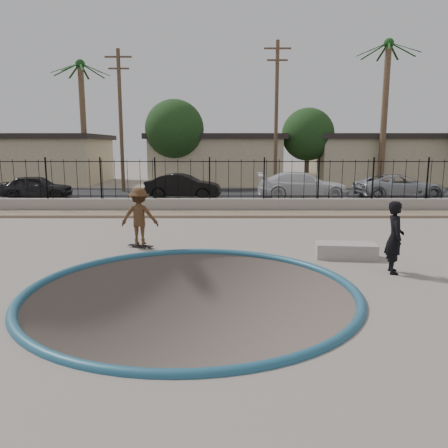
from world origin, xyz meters
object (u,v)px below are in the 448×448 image
Objects in this scene: car_b at (183,186)px; car_c at (303,185)px; concrete_ledge at (346,250)px; skateboard at (141,246)px; videographer at (395,237)px; skater at (140,220)px; car_d at (400,186)px; car_a at (36,187)px.

car_c is (6.81, 0.00, 0.05)m from car_b.
concrete_ledge is 14.37m from car_b.
concrete_ledge is at bearing 9.40° from skateboard.
videographer is 15.96m from car_b.
skater is 0.33× the size of car_c.
concrete_ledge is 13.25m from car_c.
car_c is 1.04× the size of car_d.
concrete_ledge is at bearing 177.15° from car_c.
car_a is (-14.77, 14.61, -0.17)m from videographer.
car_b reaches higher than skateboard.
car_a is 0.78× the size of car_d.
car_d is (6.65, 13.19, 0.53)m from concrete_ledge.
car_c is at bearing -118.56° from skater.
car_d is at bearing -134.54° from skater.
skater is 17.32m from car_d.
skateboard is 17.33m from car_d.
car_d is at bearing 63.22° from concrete_ledge.
skater is 14.53m from car_a.
car_b is (-6.42, 14.61, -0.13)m from videographer.
car_b is 0.82× the size of car_c.
car_a is at bearing -54.08° from skater.
skater is at bearing 168.51° from concrete_ledge.
skateboard is at bearing 77.08° from videographer.
videographer reaches higher than skateboard.
skater is at bearing 128.98° from car_d.
car_a is at bearing 145.20° from skateboard.
car_c is (1.14, 13.19, 0.59)m from concrete_ledge.
car_c is at bearing 7.21° from videographer.
skater is at bearing 155.88° from skateboard.
skateboard is 13.90m from car_c.
concrete_ledge is at bearing -138.01° from car_a.
skater reaches higher than concrete_ledge.
videographer reaches higher than skater.
skateboard is at bearing -176.13° from car_b.
skateboard is 12.02m from car_b.
concrete_ledge is at bearing 36.19° from videographer.
car_b is 6.81m from car_c.
car_b is (0.16, 12.00, 0.68)m from skateboard.
skateboard is (0.00, -0.00, -0.80)m from skater.
car_c reaches higher than concrete_ledge.
car_d is at bearing -85.37° from car_b.
car_b is (0.16, 12.00, -0.12)m from skater.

